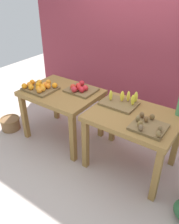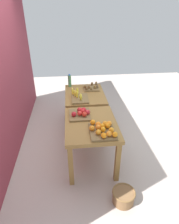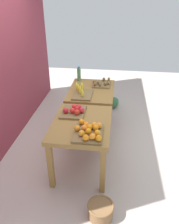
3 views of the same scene
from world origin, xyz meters
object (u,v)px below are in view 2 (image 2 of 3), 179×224
(kiwi_bin, at_px, (91,87))
(orange_bin, at_px, (103,129))
(water_bottle, at_px, (70,81))
(watermelon_pile, at_px, (91,99))
(display_table_left, at_px, (91,129))
(wicker_basket, at_px, (123,196))
(display_table_right, at_px, (85,99))
(apple_bin, at_px, (81,114))
(banana_crate, at_px, (79,97))

(kiwi_bin, bearing_deg, orange_bin, 179.21)
(water_bottle, distance_m, watermelon_pile, 1.06)
(display_table_left, distance_m, wicker_basket, 1.07)
(display_table_left, relative_size, display_table_right, 1.00)
(display_table_right, relative_size, wicker_basket, 3.29)
(display_table_right, xyz_separation_m, apple_bin, (-0.89, 0.14, 0.16))
(water_bottle, xyz_separation_m, wicker_basket, (-2.38, -0.65, -0.81))
(display_table_right, height_order, water_bottle, water_bottle)
(watermelon_pile, bearing_deg, banana_crate, 162.95)
(kiwi_bin, bearing_deg, display_table_right, 145.17)
(kiwi_bin, distance_m, water_bottle, 0.50)
(kiwi_bin, xyz_separation_m, watermelon_pile, (0.73, -0.08, -0.63))
(orange_bin, height_order, kiwi_bin, orange_bin)
(watermelon_pile, relative_size, wicker_basket, 2.03)
(display_table_right, xyz_separation_m, water_bottle, (0.42, 0.30, 0.25))
(apple_bin, xyz_separation_m, wicker_basket, (-1.07, -0.49, -0.71))
(banana_crate, distance_m, water_bottle, 0.69)
(display_table_left, distance_m, orange_bin, 0.34)
(apple_bin, height_order, watermelon_pile, apple_bin)
(water_bottle, bearing_deg, display_table_right, -144.62)
(watermelon_pile, distance_m, wicker_basket, 2.93)
(display_table_left, bearing_deg, watermelon_pile, -6.56)
(display_table_left, height_order, kiwi_bin, kiwi_bin)
(wicker_basket, bearing_deg, orange_bin, 20.28)
(display_table_right, height_order, banana_crate, banana_crate)
(kiwi_bin, bearing_deg, water_bottle, 68.00)
(orange_bin, bearing_deg, kiwi_bin, -0.79)
(display_table_right, bearing_deg, apple_bin, 170.89)
(banana_crate, distance_m, wicker_basket, 1.91)
(kiwi_bin, height_order, wicker_basket, kiwi_bin)
(orange_bin, distance_m, water_bottle, 1.86)
(banana_crate, xyz_separation_m, kiwi_bin, (0.48, -0.29, -0.01))
(display_table_left, distance_m, apple_bin, 0.31)
(display_table_left, relative_size, water_bottle, 3.71)
(orange_bin, bearing_deg, watermelon_pile, -2.45)
(kiwi_bin, bearing_deg, banana_crate, 148.74)
(kiwi_bin, relative_size, wicker_basket, 1.16)
(water_bottle, height_order, watermelon_pile, water_bottle)
(display_table_left, bearing_deg, apple_bin, 32.27)
(orange_bin, distance_m, banana_crate, 1.17)
(apple_bin, xyz_separation_m, kiwi_bin, (1.12, -0.30, -0.01))
(kiwi_bin, xyz_separation_m, water_bottle, (0.18, 0.46, 0.10))
(display_table_left, height_order, apple_bin, apple_bin)
(apple_bin, height_order, water_bottle, water_bottle)
(water_bottle, bearing_deg, display_table_left, -169.12)
(orange_bin, height_order, water_bottle, water_bottle)
(display_table_right, height_order, watermelon_pile, display_table_right)
(wicker_basket, bearing_deg, watermelon_pile, 2.17)
(banana_crate, bearing_deg, kiwi_bin, -31.26)
(water_bottle, bearing_deg, watermelon_pile, -44.44)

